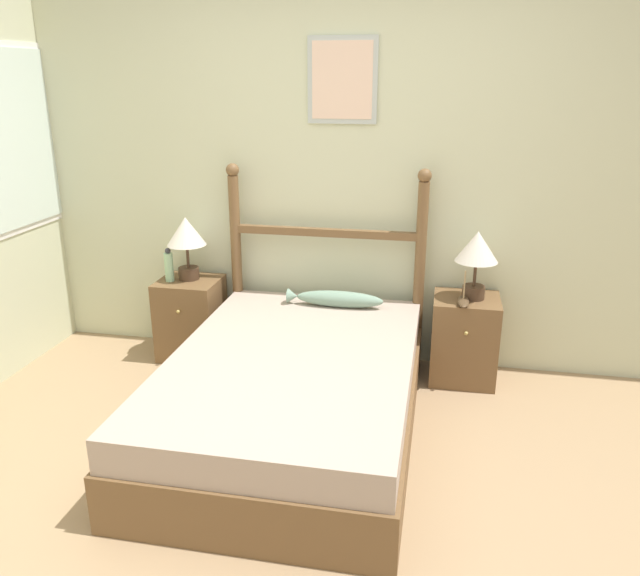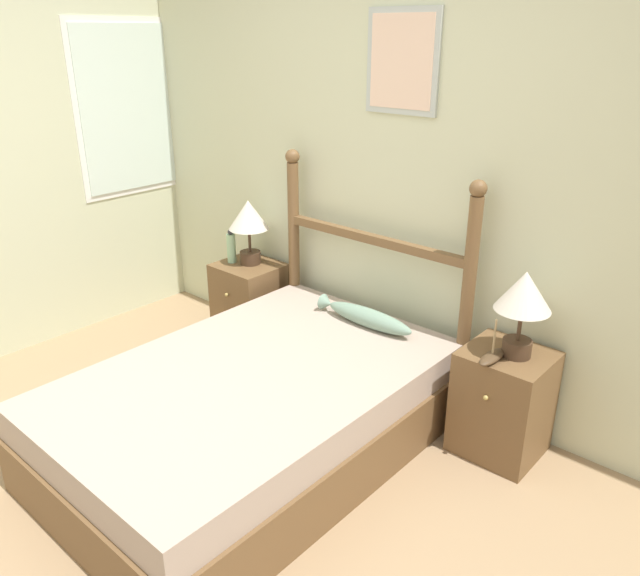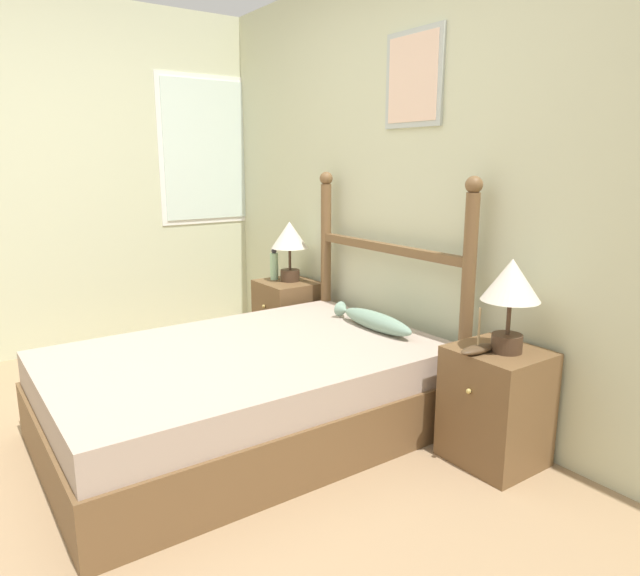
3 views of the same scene
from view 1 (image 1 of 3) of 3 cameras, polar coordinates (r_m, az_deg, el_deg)
ground_plane at (r=3.03m, az=-3.19°, el=-19.41°), size 16.00×16.00×0.00m
wall_back at (r=4.12m, az=2.51°, el=10.48°), size 6.40×0.08×2.55m
bed at (r=3.46m, az=-2.51°, el=-9.63°), size 1.31×1.98×0.46m
headboard at (r=4.14m, az=0.51°, el=2.76°), size 1.33×0.09×1.34m
nightstand_left at (r=4.43m, az=-11.70°, el=-2.70°), size 0.41×0.40×0.56m
nightstand_right at (r=4.11m, az=13.03°, el=-4.55°), size 0.41×0.40×0.56m
table_lamp_left at (r=4.28m, az=-12.13°, el=4.68°), size 0.26×0.26×0.43m
table_lamp_right at (r=3.92m, az=14.15°, el=3.25°), size 0.26×0.26×0.43m
bottle at (r=4.32m, az=-13.64°, el=1.98°), size 0.06×0.06×0.23m
model_boat at (r=3.89m, az=12.97°, el=-1.16°), size 0.07×0.21×0.21m
fish_pillow at (r=4.02m, az=1.44°, el=-0.99°), size 0.63×0.11×0.11m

